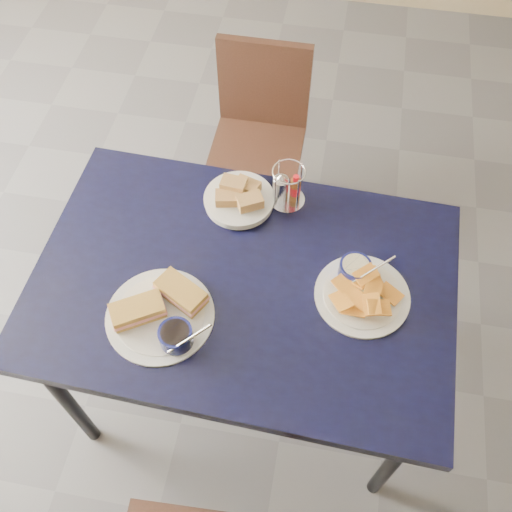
% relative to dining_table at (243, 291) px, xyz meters
% --- Properties ---
extents(ground, '(6.00, 6.00, 0.00)m').
position_rel_dining_table_xyz_m(ground, '(-0.21, 0.09, -0.68)').
color(ground, '#515055').
rests_on(ground, ground).
extents(dining_table, '(1.22, 0.83, 0.75)m').
position_rel_dining_table_xyz_m(dining_table, '(0.00, 0.00, 0.00)').
color(dining_table, black).
rests_on(dining_table, ground).
extents(chair_far, '(0.37, 0.36, 0.79)m').
position_rel_dining_table_xyz_m(chair_far, '(-0.11, 0.92, -0.23)').
color(chair_far, black).
rests_on(chair_far, ground).
extents(sandwich_plate, '(0.31, 0.30, 0.12)m').
position_rel_dining_table_xyz_m(sandwich_plate, '(-0.19, -0.15, 0.09)').
color(sandwich_plate, white).
rests_on(sandwich_plate, dining_table).
extents(plantain_plate, '(0.26, 0.26, 0.12)m').
position_rel_dining_table_xyz_m(plantain_plate, '(0.33, 0.02, 0.09)').
color(plantain_plate, white).
rests_on(plantain_plate, dining_table).
extents(bread_basket, '(0.21, 0.21, 0.07)m').
position_rel_dining_table_xyz_m(bread_basket, '(-0.06, 0.27, 0.09)').
color(bread_basket, white).
rests_on(bread_basket, dining_table).
extents(condiment_caddy, '(0.11, 0.11, 0.14)m').
position_rel_dining_table_xyz_m(condiment_caddy, '(0.07, 0.31, 0.12)').
color(condiment_caddy, silver).
rests_on(condiment_caddy, dining_table).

